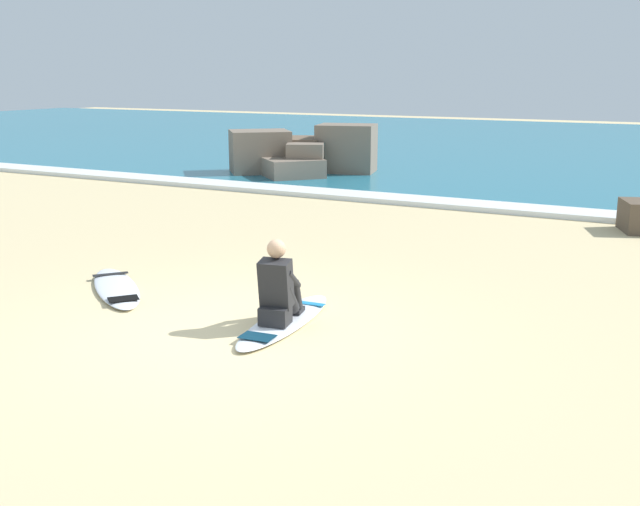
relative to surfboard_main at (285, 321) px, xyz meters
The scene contains 7 objects.
ground_plane 0.64m from the surfboard_main, 121.51° to the right, with size 80.00×80.00×0.00m, color beige.
sea 21.97m from the surfboard_main, 90.87° to the left, with size 80.00×28.00×0.10m, color teal.
breaking_foam 8.27m from the surfboard_main, 92.31° to the left, with size 80.00×0.90×0.11m, color white.
surfboard_main is the anchor object (origin of this frame).
surfer_seated 0.42m from the surfboard_main, 91.62° to the right, with size 0.46×0.75×0.95m.
surfboard_spare_near 2.64m from the surfboard_main, behind, with size 1.91×1.73×0.08m.
rock_outcrop_distant 12.40m from the surfboard_main, 117.81° to the left, with size 4.02×3.27×1.40m.
Camera 1 is at (4.36, -6.44, 2.79)m, focal length 41.79 mm.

